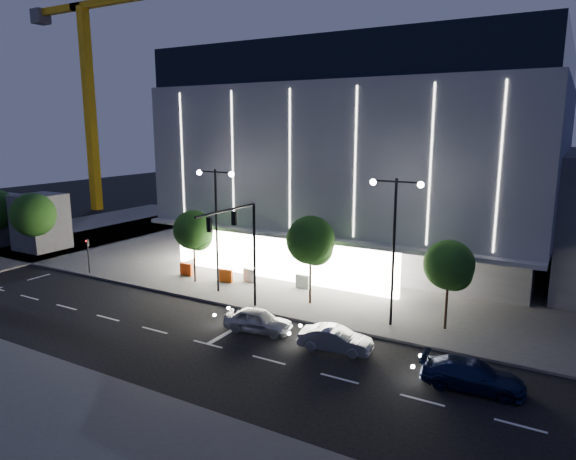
# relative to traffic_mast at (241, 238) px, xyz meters

# --- Properties ---
(ground) EXTENTS (160.00, 160.00, 0.00)m
(ground) POSITION_rel_traffic_mast_xyz_m (-1.00, -3.34, -5.03)
(ground) COLOR black
(ground) RESTS_ON ground
(sidewalk_museum) EXTENTS (70.00, 40.00, 0.15)m
(sidewalk_museum) POSITION_rel_traffic_mast_xyz_m (4.00, 20.66, -4.95)
(sidewalk_museum) COLOR #474747
(sidewalk_museum) RESTS_ON ground
(sidewalk_west) EXTENTS (16.00, 50.00, 0.15)m
(sidewalk_west) POSITION_rel_traffic_mast_xyz_m (-31.00, 6.66, -4.95)
(sidewalk_west) COLOR #474747
(sidewalk_west) RESTS_ON ground
(museum) EXTENTS (30.00, 25.80, 18.00)m
(museum) POSITION_rel_traffic_mast_xyz_m (1.98, 18.97, 4.25)
(museum) COLOR #4C4C51
(museum) RESTS_ON ground
(traffic_mast) EXTENTS (0.33, 5.89, 7.07)m
(traffic_mast) POSITION_rel_traffic_mast_xyz_m (0.00, 0.00, 0.00)
(traffic_mast) COLOR black
(traffic_mast) RESTS_ON ground
(street_lamp_west) EXTENTS (3.16, 0.36, 9.00)m
(street_lamp_west) POSITION_rel_traffic_mast_xyz_m (-4.00, 2.66, 0.93)
(street_lamp_west) COLOR black
(street_lamp_west) RESTS_ON ground
(street_lamp_east) EXTENTS (3.16, 0.36, 9.00)m
(street_lamp_east) POSITION_rel_traffic_mast_xyz_m (9.00, 2.66, 0.93)
(street_lamp_east) COLOR black
(street_lamp_east) RESTS_ON ground
(ped_signal_far) EXTENTS (0.22, 0.24, 3.00)m
(ped_signal_far) POSITION_rel_traffic_mast_xyz_m (-16.00, 1.16, -3.14)
(ped_signal_far) COLOR black
(ped_signal_far) RESTS_ON ground
(tower_crane) EXTENTS (32.00, 2.00, 28.50)m
(tower_crane) POSITION_rel_traffic_mast_xyz_m (-41.92, 24.66, 15.48)
(tower_crane) COLOR gold
(tower_crane) RESTS_ON ground
(tree_left) EXTENTS (3.02, 3.02, 5.72)m
(tree_left) POSITION_rel_traffic_mast_xyz_m (-6.97, 3.68, -0.99)
(tree_left) COLOR black
(tree_left) RESTS_ON ground
(tree_mid) EXTENTS (3.25, 3.25, 6.15)m
(tree_mid) POSITION_rel_traffic_mast_xyz_m (3.03, 3.68, -0.69)
(tree_mid) COLOR black
(tree_mid) RESTS_ON ground
(tree_right) EXTENTS (2.91, 2.91, 5.51)m
(tree_right) POSITION_rel_traffic_mast_xyz_m (12.03, 3.68, -1.14)
(tree_right) COLOR black
(tree_right) RESTS_ON ground
(car_lead) EXTENTS (4.28, 2.17, 1.40)m
(car_lead) POSITION_rel_traffic_mast_xyz_m (2.46, -1.94, -4.33)
(car_lead) COLOR #A8ABB0
(car_lead) RESTS_ON ground
(car_second) EXTENTS (4.08, 1.88, 1.30)m
(car_second) POSITION_rel_traffic_mast_xyz_m (7.50, -2.07, -4.38)
(car_second) COLOR #ADB0B5
(car_second) RESTS_ON ground
(car_third) EXTENTS (4.81, 2.31, 1.35)m
(car_third) POSITION_rel_traffic_mast_xyz_m (14.69, -2.65, -4.35)
(car_third) COLOR #111B42
(car_third) RESTS_ON ground
(barrier_a) EXTENTS (1.11, 0.30, 1.00)m
(barrier_a) POSITION_rel_traffic_mast_xyz_m (-8.66, 4.57, -4.38)
(barrier_a) COLOR #E53F0C
(barrier_a) RESTS_ON sidewalk_museum
(barrier_b) EXTENTS (1.13, 0.44, 1.00)m
(barrier_b) POSITION_rel_traffic_mast_xyz_m (-3.32, 5.69, -4.38)
(barrier_b) COLOR white
(barrier_b) RESTS_ON sidewalk_museum
(barrier_c) EXTENTS (1.12, 0.39, 1.00)m
(barrier_c) POSITION_rel_traffic_mast_xyz_m (-4.84, 4.70, -4.38)
(barrier_c) COLOR #DA4A0C
(barrier_c) RESTS_ON sidewalk_museum
(barrier_d) EXTENTS (1.11, 0.28, 1.00)m
(barrier_d) POSITION_rel_traffic_mast_xyz_m (1.00, 6.34, -4.38)
(barrier_d) COLOR silver
(barrier_d) RESTS_ON sidewalk_museum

